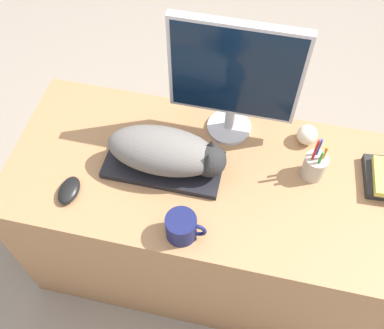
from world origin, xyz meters
name	(u,v)px	position (x,y,z in m)	size (l,w,h in m)	color
ground_plane	(200,325)	(0.00, 0.00, 0.00)	(12.00, 12.00, 0.00)	gray
desk	(217,225)	(0.00, 0.31, 0.36)	(1.49, 0.62, 0.73)	#9E7047
keyboard	(164,165)	(-0.20, 0.31, 0.74)	(0.40, 0.18, 0.02)	black
cat	(169,152)	(-0.18, 0.31, 0.82)	(0.40, 0.17, 0.14)	#66605B
monitor	(234,76)	(-0.01, 0.52, 1.00)	(0.43, 0.16, 0.47)	#B7B7BC
computer_mouse	(69,190)	(-0.48, 0.14, 0.75)	(0.07, 0.11, 0.03)	black
coffee_mug	(182,227)	(-0.08, 0.08, 0.77)	(0.13, 0.10, 0.09)	#141947
pen_cup	(315,166)	(0.30, 0.39, 0.78)	(0.08, 0.08, 0.19)	#B2A893
baseball	(307,135)	(0.26, 0.53, 0.77)	(0.07, 0.07, 0.07)	beige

